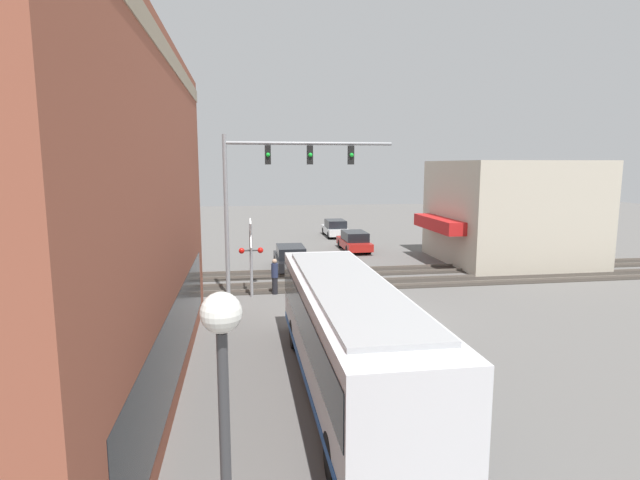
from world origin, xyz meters
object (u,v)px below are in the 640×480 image
at_px(city_bus, 348,332).
at_px(crossing_signal, 251,250).
at_px(pedestrian_near_bus, 403,344).
at_px(parked_car_black, 291,259).
at_px(parked_car_white, 335,229).
at_px(parked_car_red, 354,242).
at_px(streetlamp, 226,475).
at_px(pedestrian_at_crossing, 275,276).

distance_m(city_bus, crossing_signal, 11.07).
bearing_deg(pedestrian_near_bus, city_bus, 119.33).
relative_size(parked_car_black, parked_car_white, 1.00).
bearing_deg(crossing_signal, pedestrian_near_bus, -155.13).
height_order(parked_car_red, pedestrian_near_bus, pedestrian_near_bus).
distance_m(streetlamp, parked_car_black, 25.24).
relative_size(streetlamp, parked_car_black, 1.11).
xyz_separation_m(parked_car_black, parked_car_red, (6.12, -5.40, -0.01)).
distance_m(streetlamp, pedestrian_at_crossing, 19.41).
relative_size(city_bus, parked_car_red, 2.40).
relative_size(parked_car_black, pedestrian_near_bus, 2.69).
height_order(streetlamp, parked_car_red, streetlamp).
bearing_deg(parked_car_red, pedestrian_at_crossing, 150.36).
distance_m(parked_car_black, parked_car_red, 8.16).
relative_size(city_bus, pedestrian_near_bus, 6.79).
height_order(parked_car_white, pedestrian_at_crossing, pedestrian_at_crossing).
distance_m(parked_car_white, pedestrian_near_bus, 29.80).
height_order(parked_car_white, pedestrian_near_bus, pedestrian_near_bus).
height_order(crossing_signal, pedestrian_at_crossing, crossing_signal).
bearing_deg(parked_car_white, parked_car_black, 158.76).
relative_size(parked_car_white, pedestrian_at_crossing, 2.56).
bearing_deg(parked_car_white, streetlamp, 167.64).
bearing_deg(crossing_signal, parked_car_white, -21.58).
bearing_deg(parked_car_white, parked_car_red, -180.00).
height_order(city_bus, crossing_signal, crossing_signal).
bearing_deg(parked_car_red, streetlamp, 164.68).
xyz_separation_m(city_bus, pedestrian_at_crossing, (11.10, 1.34, -0.83)).
xyz_separation_m(pedestrian_at_crossing, pedestrian_near_bus, (-9.99, -3.33, -0.05)).
bearing_deg(pedestrian_at_crossing, parked_car_black, -13.18).
bearing_deg(pedestrian_near_bus, parked_car_white, -6.58).
xyz_separation_m(crossing_signal, parked_car_red, (12.18, -7.89, -1.61)).
height_order(parked_car_black, pedestrian_near_bus, pedestrian_near_bus).
relative_size(streetlamp, pedestrian_at_crossing, 2.84).
relative_size(streetlamp, pedestrian_near_bus, 2.99).
xyz_separation_m(streetlamp, pedestrian_at_crossing, (19.21, -1.77, -2.11)).
bearing_deg(pedestrian_near_bus, parked_car_black, 7.20).
relative_size(parked_car_black, parked_car_red, 0.95).
bearing_deg(parked_car_white, city_bus, 170.03).
height_order(crossing_signal, streetlamp, streetlamp).
bearing_deg(parked_car_black, pedestrian_at_crossing, 166.82).
bearing_deg(streetlamp, parked_car_black, -7.10).
bearing_deg(parked_car_white, pedestrian_at_crossing, 161.04).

